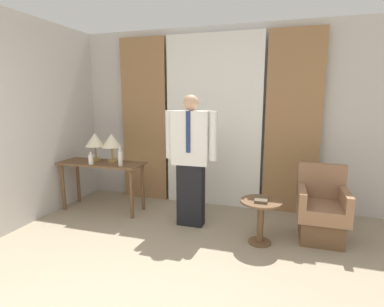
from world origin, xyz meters
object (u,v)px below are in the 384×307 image
object	(u,v)px
side_table	(261,214)
person	(191,157)
table_lamp_right	(112,141)
armchair	(321,212)
desk	(102,170)
table_lamp_left	(95,141)
bottle_near_edge	(120,158)
bottle_by_lamp	(91,159)
book	(261,199)

from	to	relation	value
side_table	person	bearing A→B (deg)	163.61
table_lamp_right	armchair	xyz separation A→B (m)	(2.86, -0.14, -0.70)
person	desk	bearing A→B (deg)	174.82
desk	table_lamp_right	bearing A→B (deg)	26.86
desk	table_lamp_right	size ratio (longest dim) A/B	3.00
table_lamp_left	side_table	size ratio (longest dim) A/B	0.81
armchair	side_table	size ratio (longest dim) A/B	1.69
table_lamp_left	table_lamp_right	xyz separation A→B (m)	(0.28, 0.00, 0.00)
table_lamp_right	bottle_near_edge	distance (m)	0.36
bottle_near_edge	side_table	size ratio (longest dim) A/B	0.52
table_lamp_right	bottle_by_lamp	size ratio (longest dim) A/B	2.35
desk	book	size ratio (longest dim) A/B	5.84
table_lamp_right	person	size ratio (longest dim) A/B	0.25
table_lamp_right	person	distance (m)	1.29
bottle_near_edge	book	bearing A→B (deg)	-8.41
bottle_near_edge	desk	bearing A→B (deg)	162.85
table_lamp_right	bottle_by_lamp	distance (m)	0.38
book	side_table	bearing A→B (deg)	90.20
table_lamp_right	side_table	distance (m)	2.33
person	table_lamp_left	bearing A→B (deg)	172.69
bottle_near_edge	armchair	world-z (taller)	bottle_near_edge
table_lamp_left	table_lamp_right	size ratio (longest dim) A/B	1.00
desk	table_lamp_right	xyz separation A→B (m)	(0.14, 0.07, 0.42)
table_lamp_left	bottle_near_edge	bearing A→B (deg)	-19.88
side_table	armchair	bearing A→B (deg)	26.14
bottle_near_edge	bottle_by_lamp	bearing A→B (deg)	-174.36
desk	bottle_near_edge	world-z (taller)	bottle_near_edge
table_lamp_left	bottle_by_lamp	distance (m)	0.34
table_lamp_right	person	bearing A→B (deg)	-8.90
book	bottle_near_edge	bearing A→B (deg)	171.59
person	armchair	bearing A→B (deg)	2.22
person	side_table	bearing A→B (deg)	-16.39
bottle_by_lamp	side_table	bearing A→B (deg)	-5.62
table_lamp_left	bottle_by_lamp	bearing A→B (deg)	-71.32
bottle_near_edge	armchair	bearing A→B (deg)	1.15
armchair	book	bearing A→B (deg)	-153.30
side_table	book	world-z (taller)	book
bottle_by_lamp	side_table	distance (m)	2.44
armchair	book	xyz separation A→B (m)	(-0.67, -0.34, 0.20)
desk	bottle_by_lamp	distance (m)	0.26
armchair	bottle_by_lamp	bearing A→B (deg)	-178.19
bottle_near_edge	table_lamp_right	bearing A→B (deg)	142.10
desk	table_lamp_left	xyz separation A→B (m)	(-0.14, 0.07, 0.42)
table_lamp_right	armchair	world-z (taller)	table_lamp_right
bottle_by_lamp	armchair	world-z (taller)	bottle_by_lamp
bottle_near_edge	bottle_by_lamp	xyz separation A→B (m)	(-0.44, -0.04, -0.04)
table_lamp_right	armchair	distance (m)	2.94
side_table	table_lamp_left	bearing A→B (deg)	169.25
table_lamp_left	armchair	distance (m)	3.22
bottle_by_lamp	table_lamp_right	bearing A→B (deg)	49.18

